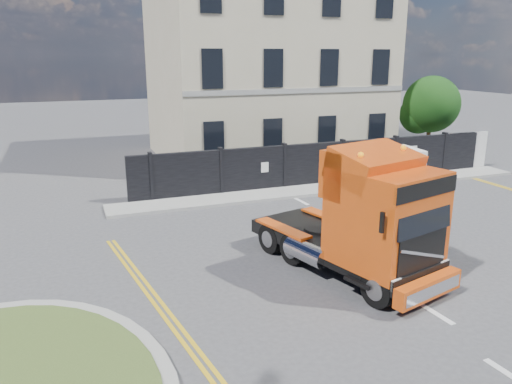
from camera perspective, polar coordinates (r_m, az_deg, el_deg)
name	(u,v)px	position (r m, az deg, el deg)	size (l,w,h in m)	color
ground	(285,283)	(13.66, 3.32, -10.32)	(120.00, 120.00, 0.00)	#424244
hoarding_fence	(333,163)	(23.84, 8.84, 3.31)	(18.80, 0.25, 2.00)	black
georgian_building	(264,57)	(29.84, 0.89, 15.13)	(12.30, 10.30, 12.80)	beige
tree	(428,107)	(30.51, 19.08, 9.18)	(3.20, 3.20, 4.80)	#382619
pavement_far	(332,188)	(23.03, 8.66, 0.48)	(20.00, 1.60, 0.12)	gray
truck	(368,223)	(13.64, 12.66, -3.45)	(3.67, 6.34, 3.58)	black
flatbed_pickup	(387,167)	(23.13, 14.77, 2.80)	(2.26, 4.92, 1.99)	gray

